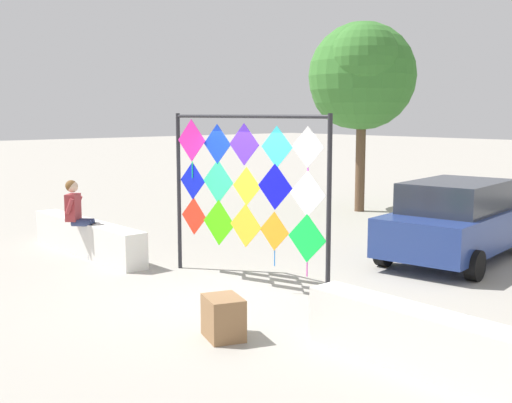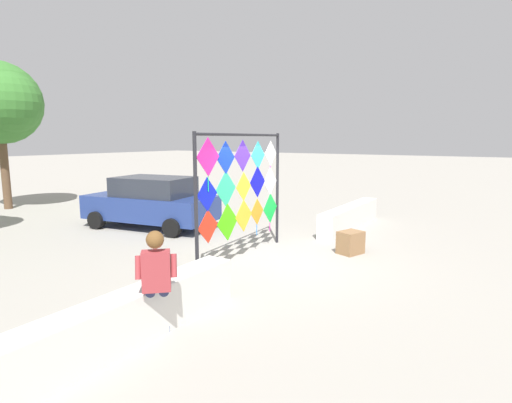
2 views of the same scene
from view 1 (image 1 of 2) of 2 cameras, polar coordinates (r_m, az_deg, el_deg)
The scene contains 8 objects.
ground at distance 10.09m, azimuth -2.74°, elevation -8.29°, with size 120.00×120.00×0.00m, color #9E998E.
plaza_ledge_left at distance 13.34m, azimuth -14.66°, elevation -3.08°, with size 3.85×0.46×0.68m, color silver.
plaza_ledge_right at distance 7.18m, azimuth 17.41°, elevation -12.54°, with size 3.85×0.46×0.68m, color silver.
kite_display_rack at distance 10.38m, azimuth -1.01°, elevation 1.68°, with size 3.47×0.31×2.79m.
seated_vendor at distance 12.91m, azimuth -15.35°, elevation -0.93°, with size 0.72×0.71×1.52m.
parked_car at distance 12.89m, azimuth 17.34°, elevation -1.58°, with size 2.40×4.17×1.53m.
cardboard_box_large at distance 8.20m, azimuth -2.89°, elevation -10.17°, with size 0.55×0.43×0.53m, color olive.
tree_broadleaf at distance 18.83m, azimuth 9.12°, elevation 10.80°, with size 3.26×3.01×5.33m.
Camera 1 is at (7.61, -6.02, 2.79)m, focal length 45.44 mm.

